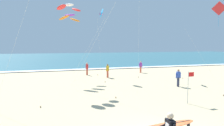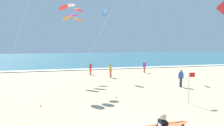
% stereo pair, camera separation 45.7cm
% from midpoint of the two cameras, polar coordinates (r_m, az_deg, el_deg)
% --- Properties ---
extents(ocean_water, '(160.00, 60.00, 0.08)m').
position_cam_midpoint_polar(ocean_water, '(60.38, -11.02, 1.57)').
color(ocean_water, '#336B7A').
rests_on(ocean_water, ground).
extents(shoreline_foam, '(160.00, 1.59, 0.01)m').
position_cam_midpoint_polar(shoreline_foam, '(30.91, -7.39, -1.73)').
color(shoreline_foam, white).
rests_on(shoreline_foam, ocean_water).
extents(kite_arc_violet_mid, '(4.49, 3.89, 7.03)m').
position_cam_midpoint_polar(kite_arc_violet_mid, '(22.24, -10.44, 12.50)').
color(kite_arc_violet_mid, orange).
rests_on(kite_arc_violet_mid, ground).
extents(kite_arc_ivory_distant, '(4.02, 5.14, 7.23)m').
position_cam_midpoint_polar(kite_arc_ivory_distant, '(17.84, -10.77, 15.16)').
color(kite_arc_ivory_distant, red).
rests_on(kite_arc_ivory_distant, ground).
extents(kite_diamond_scarlet_close, '(2.80, 2.95, 8.19)m').
position_cam_midpoint_polar(kite_diamond_scarlet_close, '(23.53, 29.46, 13.03)').
color(kite_diamond_scarlet_close, red).
rests_on(kite_diamond_scarlet_close, ground).
extents(kite_delta_cobalt_outer, '(0.42, 2.41, 7.92)m').
position_cam_midpoint_polar(kite_delta_cobalt_outer, '(23.38, -1.64, 13.97)').
color(kite_delta_cobalt_outer, '#2D99DB').
rests_on(kite_delta_cobalt_outer, ground).
extents(bystander_yellow_top, '(0.41, 0.34, 1.59)m').
position_cam_midpoint_polar(bystander_yellow_top, '(23.27, 0.17, -2.17)').
color(bystander_yellow_top, '#D8593F').
rests_on(bystander_yellow_top, ground).
extents(bystander_red_top, '(0.29, 0.46, 1.59)m').
position_cam_midpoint_polar(bystander_red_top, '(25.37, -5.63, -1.58)').
color(bystander_red_top, '#D8593F').
rests_on(bystander_red_top, ground).
extents(bystander_purple_top, '(0.50, 0.22, 1.59)m').
position_cam_midpoint_polar(bystander_purple_top, '(27.55, 9.66, -1.09)').
color(bystander_purple_top, '#D8593F').
rests_on(bystander_purple_top, ground).
extents(bystander_blue_top, '(0.50, 0.22, 1.59)m').
position_cam_midpoint_polar(bystander_blue_top, '(19.19, 19.63, -4.07)').
color(bystander_blue_top, '#2D334C').
rests_on(bystander_blue_top, ground).
extents(lifeguard_flag, '(0.45, 0.05, 2.10)m').
position_cam_midpoint_polar(lifeguard_flag, '(13.87, 22.06, -5.75)').
color(lifeguard_flag, silver).
rests_on(lifeguard_flag, ground).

